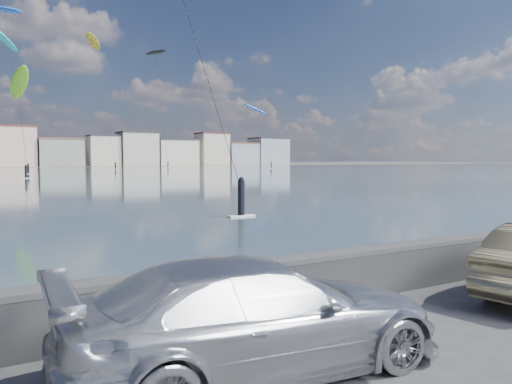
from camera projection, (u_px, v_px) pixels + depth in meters
ground at (341, 374)px, 6.75m from camera, size 700.00×700.00×0.00m
seawall at (245, 287)px, 9.04m from camera, size 400.00×0.36×1.08m
car_silver at (257, 315)px, 6.78m from camera, size 5.52×2.52×1.57m
kitesurfer_0 at (19, 84)px, 83.83m from camera, size 3.65×19.30×18.66m
kitesurfer_3 at (93, 43)px, 131.63m from camera, size 6.82×13.93×35.85m
kitesurfer_11 at (4, 40)px, 116.47m from camera, size 8.20×10.68×33.65m
kitesurfer_15 at (256, 110)px, 146.70m from camera, size 8.31×8.39×19.25m
kitesurfer_16 at (4, 11)px, 96.84m from camera, size 8.17×14.99×33.51m
kitesurfer_17 at (156, 53)px, 163.72m from camera, size 6.26×20.55×38.31m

